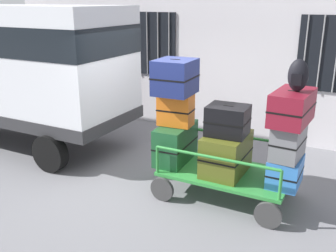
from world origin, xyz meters
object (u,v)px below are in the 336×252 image
Objects in this scene: luggage_cart at (226,176)px; suitcase_center_bottom at (285,171)px; suitcase_midleft_bottom at (226,153)px; suitcase_left_top at (175,77)px; suitcase_center_top at (292,107)px; suitcase_left_middle at (176,110)px; suitcase_left_bottom at (176,143)px; backpack at (298,76)px; van at (27,62)px; suitcase_midleft_middle at (228,120)px; suitcase_center_middle at (288,141)px.

luggage_cart is 0.95m from suitcase_center_bottom.
suitcase_midleft_bottom is at bearing -90.00° from luggage_cart.
suitcase_center_top is at bearing 0.40° from suitcase_left_top.
suitcase_left_middle is 0.92× the size of suitcase_center_bottom.
luggage_cart is 2.16× the size of suitcase_left_bottom.
backpack is (0.95, 0.00, 1.31)m from suitcase_midleft_bottom.
suitcase_left_top is 1.56× the size of backpack.
van is 5.55m from backpack.
suitcase_center_bottom is 0.70× the size of suitcase_center_top.
van is 3.70m from suitcase_left_top.
suitcase_left_bottom is 1.06× the size of suitcase_midleft_bottom.
suitcase_left_top reaches higher than suitcase_left_middle.
suitcase_left_top is 1.84m from suitcase_center_top.
suitcase_left_top reaches higher than suitcase_midleft_middle.
suitcase_midleft_bottom is (4.58, -0.43, -1.04)m from van.
suitcase_center_top reaches higher than suitcase_center_middle.
suitcase_center_top is at bearing 90.00° from suitcase_center_bottom.
luggage_cart is (4.58, -0.41, -1.43)m from van.
suitcase_left_middle is 0.64× the size of suitcase_center_top.
backpack reaches higher than suitcase_center_middle.
suitcase_center_middle is (0.00, 0.00, 0.47)m from suitcase_center_bottom.
van is at bearing 175.59° from suitcase_center_middle.
suitcase_midleft_middle is at bearing -4.11° from suitcase_left_bottom.
suitcase_center_top reaches higher than suitcase_midleft_middle.
van reaches higher than suitcase_center_middle.
van reaches higher than backpack.
suitcase_center_top is (1.82, 0.01, -0.26)m from suitcase_left_top.
suitcase_midleft_bottom is at bearing -3.44° from suitcase_left_bottom.
luggage_cart is at bearing -1.59° from suitcase_left_middle.
suitcase_center_middle is 0.49m from suitcase_center_top.
suitcase_left_bottom reaches higher than suitcase_center_bottom.
suitcase_center_bottom is 0.47m from suitcase_center_middle.
suitcase_midleft_bottom is at bearing -177.79° from suitcase_center_top.
suitcase_midleft_bottom is at bearing -1.41° from suitcase_left_top.
suitcase_left_middle reaches higher than suitcase_center_bottom.
suitcase_center_middle is 1.52× the size of backpack.
suitcase_center_top is at bearing -4.11° from van.
van is 4.82m from luggage_cart.
van is at bearing 175.56° from suitcase_center_bottom.
luggage_cart is at bearing 0.02° from suitcase_left_top.
backpack is (0.04, 0.00, 1.41)m from suitcase_center_bottom.
suitcase_center_middle reaches higher than suitcase_midleft_bottom.
suitcase_left_bottom is 2.01m from suitcase_center_top.
suitcase_left_bottom is at bearing 178.39° from suitcase_center_bottom.
suitcase_center_middle is at bearing 90.00° from suitcase_center_bottom.
luggage_cart is 0.94m from suitcase_midleft_middle.
suitcase_midleft_bottom is (0.91, -0.02, -1.12)m from suitcase_left_top.
van is 5.62m from suitcase_center_bottom.
suitcase_left_top is at bearing 179.46° from backpack.
suitcase_left_bottom is at bearing 175.89° from suitcase_midleft_middle.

